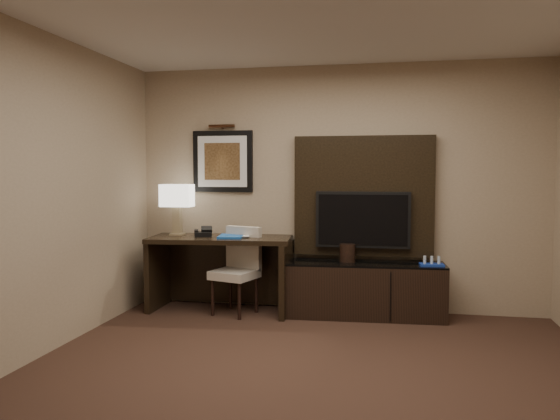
% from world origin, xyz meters
% --- Properties ---
extents(floor, '(4.50, 5.00, 0.01)m').
position_xyz_m(floor, '(0.00, 0.00, -0.01)').
color(floor, '#331E17').
rests_on(floor, ground).
extents(wall_back, '(4.50, 0.01, 2.70)m').
position_xyz_m(wall_back, '(0.00, 2.50, 1.35)').
color(wall_back, tan).
rests_on(wall_back, floor).
extents(wall_front, '(4.50, 0.01, 2.70)m').
position_xyz_m(wall_front, '(0.00, -2.50, 1.35)').
color(wall_front, tan).
rests_on(wall_front, floor).
extents(wall_left, '(0.01, 5.00, 2.70)m').
position_xyz_m(wall_left, '(-2.25, 0.00, 1.35)').
color(wall_left, tan).
rests_on(wall_left, floor).
extents(desk, '(1.58, 0.78, 0.82)m').
position_xyz_m(desk, '(-1.23, 2.15, 0.41)').
color(desk, black).
rests_on(desk, floor).
extents(credenza, '(1.70, 0.55, 0.58)m').
position_xyz_m(credenza, '(0.32, 2.20, 0.29)').
color(credenza, black).
rests_on(credenza, floor).
extents(tv_wall_panel, '(1.50, 0.12, 1.30)m').
position_xyz_m(tv_wall_panel, '(0.30, 2.44, 1.27)').
color(tv_wall_panel, black).
rests_on(tv_wall_panel, wall_back).
extents(tv, '(1.00, 0.08, 0.60)m').
position_xyz_m(tv, '(0.30, 2.34, 1.02)').
color(tv, black).
rests_on(tv, tv_wall_panel).
extents(artwork, '(0.70, 0.04, 0.70)m').
position_xyz_m(artwork, '(-1.30, 2.48, 1.65)').
color(artwork, black).
rests_on(artwork, wall_back).
extents(picture_light, '(0.04, 0.04, 0.30)m').
position_xyz_m(picture_light, '(-1.30, 2.44, 2.05)').
color(picture_light, '#412414').
rests_on(picture_light, wall_back).
extents(desk_chair, '(0.55, 0.59, 0.88)m').
position_xyz_m(desk_chair, '(-1.05, 2.05, 0.44)').
color(desk_chair, beige).
rests_on(desk_chair, floor).
extents(table_lamp, '(0.37, 0.23, 0.58)m').
position_xyz_m(table_lamp, '(-1.76, 2.22, 1.11)').
color(table_lamp, '#9A8560').
rests_on(table_lamp, desk).
extents(desk_phone, '(0.23, 0.22, 0.09)m').
position_xyz_m(desk_phone, '(-1.43, 2.14, 0.87)').
color(desk_phone, black).
rests_on(desk_phone, desk).
extents(blue_folder, '(0.30, 0.38, 0.02)m').
position_xyz_m(blue_folder, '(-1.10, 2.13, 0.83)').
color(blue_folder, '#174B96').
rests_on(blue_folder, desk).
extents(book, '(0.15, 0.05, 0.21)m').
position_xyz_m(book, '(-1.07, 2.16, 0.93)').
color(book, '#BBAC93').
rests_on(book, desk).
extents(ice_bucket, '(0.18, 0.18, 0.19)m').
position_xyz_m(ice_bucket, '(0.15, 2.23, 0.67)').
color(ice_bucket, black).
rests_on(ice_bucket, credenza).
extents(minibar_tray, '(0.25, 0.16, 0.09)m').
position_xyz_m(minibar_tray, '(1.01, 2.14, 0.62)').
color(minibar_tray, '#17349A').
rests_on(minibar_tray, credenza).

